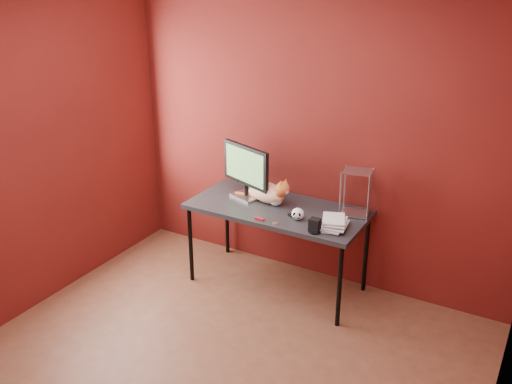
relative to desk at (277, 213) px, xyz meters
The scene contains 11 objects.
room 1.57m from the desk, 83.75° to the right, with size 3.52×3.52×2.61m.
desk is the anchor object (origin of this frame).
monitor 0.47m from the desk, behind, with size 0.53×0.25×0.47m.
cat 0.20m from the desk, 154.97° to the left, with size 0.55×0.30×0.26m.
skull_mug 0.30m from the desk, 28.15° to the right, with size 0.10×0.10×0.10m.
speaker 0.55m from the desk, 30.85° to the right, with size 0.10×0.10×0.11m.
book_stack 0.72m from the desk, 16.32° to the right, with size 0.24×0.28×0.92m.
wire_rack 0.69m from the desk, 17.13° to the left, with size 0.25×0.22×0.39m.
pocket_knife 0.30m from the desk, 92.20° to the right, with size 0.08×0.02×0.02m, color #A50C17.
black_gadget 0.22m from the desk, 31.61° to the right, with size 0.04×0.03×0.02m, color black.
washer 0.32m from the desk, 65.80° to the right, with size 0.05×0.05×0.00m, color #A6A6AB.
Camera 1 is at (1.85, -2.52, 2.69)m, focal length 40.00 mm.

